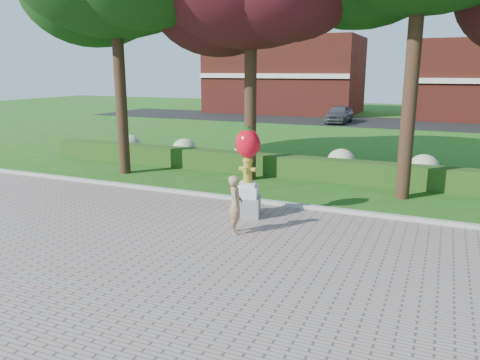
{
  "coord_description": "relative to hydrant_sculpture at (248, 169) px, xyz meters",
  "views": [
    {
      "loc": [
        4.56,
        -9.9,
        4.02
      ],
      "look_at": [
        -0.22,
        1.0,
        1.21
      ],
      "focal_mm": 35.0,
      "sensor_mm": 36.0,
      "label": 1
    }
  ],
  "objects": [
    {
      "name": "ground",
      "position": [
        0.27,
        -1.63,
        -1.37
      ],
      "size": [
        100.0,
        100.0,
        0.0
      ],
      "primitive_type": "plane",
      "color": "#245415",
      "rests_on": "ground"
    },
    {
      "name": "parked_car",
      "position": [
        -2.72,
        24.72,
        -0.66
      ],
      "size": [
        1.64,
        4.05,
        1.38
      ],
      "primitive_type": "imported",
      "rotation": [
        0.0,
        0.0,
        -0.0
      ],
      "color": "#43454C",
      "rests_on": "street"
    },
    {
      "name": "building_left",
      "position": [
        -9.73,
        32.37,
        2.13
      ],
      "size": [
        14.0,
        8.0,
        7.0
      ],
      "primitive_type": "cube",
      "color": "maroon",
      "rests_on": "ground"
    },
    {
      "name": "street",
      "position": [
        0.27,
        26.37,
        -1.36
      ],
      "size": [
        50.0,
        8.0,
        0.02
      ],
      "primitive_type": "cube",
      "color": "black",
      "rests_on": "ground"
    },
    {
      "name": "curb",
      "position": [
        0.27,
        1.37,
        -1.29
      ],
      "size": [
        40.0,
        0.18,
        0.15
      ],
      "primitive_type": "cube",
      "color": "#ADADA5",
      "rests_on": "ground"
    },
    {
      "name": "walkway",
      "position": [
        0.27,
        -5.63,
        -1.35
      ],
      "size": [
        40.0,
        14.0,
        0.04
      ],
      "primitive_type": "cube",
      "color": "gray",
      "rests_on": "ground"
    },
    {
      "name": "woman",
      "position": [
        0.27,
        -1.42,
        -0.59
      ],
      "size": [
        0.52,
        0.63,
        1.48
      ],
      "primitive_type": "imported",
      "rotation": [
        0.0,
        0.0,
        1.94
      ],
      "color": "#A17C5C",
      "rests_on": "walkway"
    },
    {
      "name": "lawn_hedge",
      "position": [
        0.27,
        5.37,
        -0.97
      ],
      "size": [
        24.0,
        0.7,
        0.8
      ],
      "primitive_type": "cube",
      "color": "#1D4012",
      "rests_on": "ground"
    },
    {
      "name": "hydrangea_row",
      "position": [
        0.84,
        6.37,
        -0.82
      ],
      "size": [
        20.1,
        1.1,
        0.99
      ],
      "color": "tan",
      "rests_on": "ground"
    },
    {
      "name": "hydrant_sculpture",
      "position": [
        0.0,
        0.0,
        0.0
      ],
      "size": [
        0.83,
        0.83,
        2.51
      ],
      "rotation": [
        0.0,
        0.0,
        0.27
      ],
      "color": "gray",
      "rests_on": "walkway"
    }
  ]
}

